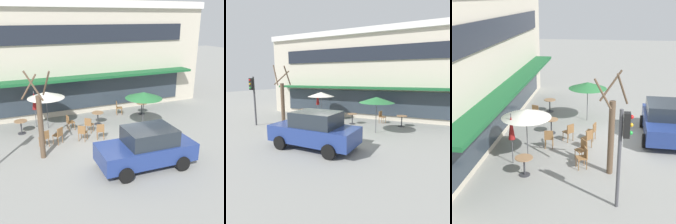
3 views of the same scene
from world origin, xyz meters
The scene contains 17 objects.
ground_plane centered at (0.00, 0.00, 0.00)m, with size 80.00×80.00×0.00m, color gray.
cafe_table_near_wall centered at (3.41, 4.31, 0.52)m, with size 0.70×0.70×0.76m.
cafe_table_streetside centered at (-4.37, 4.00, 0.52)m, with size 0.70×0.70×0.76m.
cafe_table_by_tree centered at (0.05, 3.66, 0.52)m, with size 0.70×0.70×0.76m.
patio_umbrella_green_folded centered at (-3.45, 4.71, 1.63)m, with size 0.28×0.28×2.20m.
patio_umbrella_cream_folded centered at (2.19, 1.99, 2.02)m, with size 2.10×2.10×2.20m.
patio_umbrella_corner_open centered at (-2.85, 4.22, 2.02)m, with size 2.10×2.10×2.20m.
cafe_chair_0 centered at (-1.76, 3.48, 0.53)m, with size 0.44×0.44×0.89m.
cafe_chair_1 centered at (-0.87, 2.65, 0.53)m, with size 0.57×0.57×0.89m.
cafe_chair_2 centered at (-1.55, 1.72, 0.53)m, with size 0.56×0.56×0.89m.
cafe_chair_3 centered at (-0.60, 1.55, 0.53)m, with size 0.50×0.50×0.89m.
cafe_chair_4 centered at (-2.75, 1.88, 0.53)m, with size 0.56×0.56×0.89m.
cafe_chair_5 centered at (-3.49, 1.77, 0.53)m, with size 0.52×0.52×0.89m.
cafe_chair_6 centered at (1.91, 4.83, 0.53)m, with size 0.51×0.51×0.89m.
parked_sedan centered at (0.22, -1.84, 0.88)m, with size 4.27×2.15×1.76m.
street_tree centered at (-3.77, 0.71, 1.75)m, with size 1.26×1.32×4.13m.
traffic_light_pole centered at (-6.03, 0.37, 2.30)m, with size 0.26×0.44×3.40m.
Camera 3 is at (-15.98, 0.95, 6.64)m, focal length 55.00 mm.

